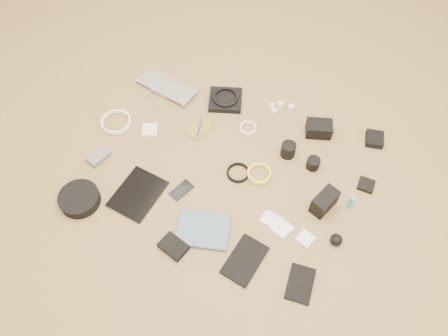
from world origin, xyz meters
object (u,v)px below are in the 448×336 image
at_px(phone, 181,190).
at_px(dslr_camera, 319,129).
at_px(laptop, 161,92).
at_px(paperback, 200,248).
at_px(tablet, 138,194).
at_px(headphone_case, 79,199).

bearing_deg(phone, dslr_camera, 71.42).
xyz_separation_m(laptop, paperback, (0.59, -0.74, -0.00)).
distance_m(phone, paperback, 0.31).
relative_size(tablet, headphone_case, 1.33).
bearing_deg(headphone_case, tablet, 32.03).
relative_size(phone, headphone_case, 0.60).
bearing_deg(dslr_camera, tablet, -152.96).
distance_m(phone, headphone_case, 0.48).
bearing_deg(laptop, phone, -43.39).
bearing_deg(paperback, tablet, 55.48).
xyz_separation_m(laptop, tablet, (0.20, -0.61, -0.01)).
bearing_deg(phone, paperback, -27.04).
bearing_deg(headphone_case, phone, 31.04).
height_order(laptop, tablet, laptop).
height_order(headphone_case, paperback, headphone_case).
bearing_deg(tablet, headphone_case, -142.68).
height_order(laptop, headphone_case, headphone_case).
bearing_deg(paperback, headphone_case, 75.10).
relative_size(dslr_camera, tablet, 0.51).
distance_m(dslr_camera, headphone_case, 1.23).
bearing_deg(laptop, tablet, -61.98).
bearing_deg(dslr_camera, laptop, 166.68).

